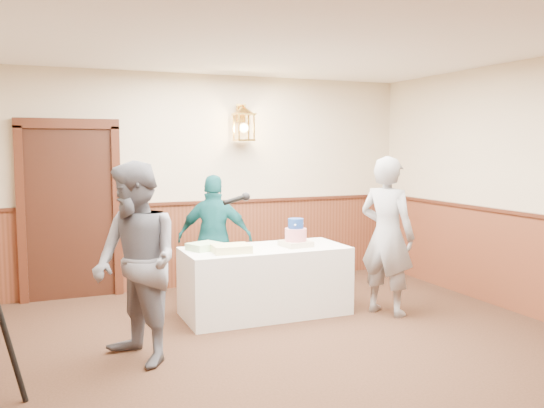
{
  "coord_description": "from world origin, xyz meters",
  "views": [
    {
      "loc": [
        -1.99,
        -3.9,
        1.86
      ],
      "look_at": [
        0.33,
        1.7,
        1.25
      ],
      "focal_mm": 38.0,
      "sensor_mm": 36.0,
      "label": 1
    }
  ],
  "objects_px": {
    "display_table": "(265,281)",
    "sheet_cake_green": "(204,246)",
    "tiered_cake": "(296,235)",
    "sheet_cake_yellow": "(231,249)",
    "assistant_p": "(215,238)",
    "interviewer": "(136,263)",
    "baker": "(387,236)"
  },
  "relations": [
    {
      "from": "sheet_cake_yellow",
      "to": "sheet_cake_green",
      "type": "distance_m",
      "value": 0.34
    },
    {
      "from": "interviewer",
      "to": "baker",
      "type": "bearing_deg",
      "value": 76.67
    },
    {
      "from": "sheet_cake_green",
      "to": "baker",
      "type": "relative_size",
      "value": 0.18
    },
    {
      "from": "sheet_cake_yellow",
      "to": "sheet_cake_green",
      "type": "height_order",
      "value": "sheet_cake_yellow"
    },
    {
      "from": "interviewer",
      "to": "baker",
      "type": "distance_m",
      "value": 2.83
    },
    {
      "from": "baker",
      "to": "assistant_p",
      "type": "bearing_deg",
      "value": 24.19
    },
    {
      "from": "sheet_cake_yellow",
      "to": "assistant_p",
      "type": "height_order",
      "value": "assistant_p"
    },
    {
      "from": "display_table",
      "to": "sheet_cake_yellow",
      "type": "distance_m",
      "value": 0.62
    },
    {
      "from": "display_table",
      "to": "sheet_cake_yellow",
      "type": "height_order",
      "value": "sheet_cake_yellow"
    },
    {
      "from": "sheet_cake_yellow",
      "to": "baker",
      "type": "height_order",
      "value": "baker"
    },
    {
      "from": "interviewer",
      "to": "sheet_cake_yellow",
      "type": "bearing_deg",
      "value": 103.44
    },
    {
      "from": "sheet_cake_yellow",
      "to": "interviewer",
      "type": "height_order",
      "value": "interviewer"
    },
    {
      "from": "sheet_cake_yellow",
      "to": "baker",
      "type": "bearing_deg",
      "value": -12.15
    },
    {
      "from": "sheet_cake_yellow",
      "to": "sheet_cake_green",
      "type": "xyz_separation_m",
      "value": [
        -0.22,
        0.25,
        -0.0
      ]
    },
    {
      "from": "sheet_cake_green",
      "to": "display_table",
      "type": "bearing_deg",
      "value": -10.4
    },
    {
      "from": "tiered_cake",
      "to": "sheet_cake_green",
      "type": "bearing_deg",
      "value": 169.98
    },
    {
      "from": "tiered_cake",
      "to": "interviewer",
      "type": "height_order",
      "value": "interviewer"
    },
    {
      "from": "tiered_cake",
      "to": "assistant_p",
      "type": "height_order",
      "value": "assistant_p"
    },
    {
      "from": "tiered_cake",
      "to": "sheet_cake_yellow",
      "type": "xyz_separation_m",
      "value": [
        -0.78,
        -0.07,
        -0.08
      ]
    },
    {
      "from": "sheet_cake_green",
      "to": "sheet_cake_yellow",
      "type": "bearing_deg",
      "value": -48.5
    },
    {
      "from": "display_table",
      "to": "assistant_p",
      "type": "xyz_separation_m",
      "value": [
        -0.35,
        0.75,
        0.39
      ]
    },
    {
      "from": "baker",
      "to": "interviewer",
      "type": "bearing_deg",
      "value": 70.72
    },
    {
      "from": "interviewer",
      "to": "assistant_p",
      "type": "bearing_deg",
      "value": 122.26
    },
    {
      "from": "interviewer",
      "to": "display_table",
      "type": "bearing_deg",
      "value": 98.75
    },
    {
      "from": "display_table",
      "to": "sheet_cake_green",
      "type": "relative_size",
      "value": 5.58
    },
    {
      "from": "sheet_cake_green",
      "to": "assistant_p",
      "type": "bearing_deg",
      "value": 63.62
    },
    {
      "from": "display_table",
      "to": "assistant_p",
      "type": "relative_size",
      "value": 1.18
    },
    {
      "from": "sheet_cake_green",
      "to": "baker",
      "type": "bearing_deg",
      "value": -17.83
    },
    {
      "from": "display_table",
      "to": "sheet_cake_yellow",
      "type": "xyz_separation_m",
      "value": [
        -0.44,
        -0.13,
        0.42
      ]
    },
    {
      "from": "tiered_cake",
      "to": "baker",
      "type": "height_order",
      "value": "baker"
    },
    {
      "from": "tiered_cake",
      "to": "sheet_cake_green",
      "type": "relative_size",
      "value": 1.03
    },
    {
      "from": "tiered_cake",
      "to": "assistant_p",
      "type": "distance_m",
      "value": 1.07
    }
  ]
}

